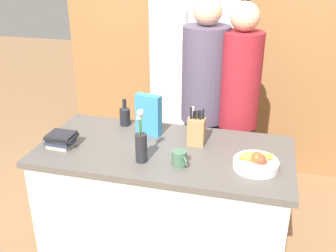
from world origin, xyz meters
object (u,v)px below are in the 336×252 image
at_px(coffee_mug, 179,158).
at_px(knife_block, 196,131).
at_px(book_stack, 61,140).
at_px(person_at_sink, 204,101).
at_px(flower_vase, 141,143).
at_px(cereal_box, 149,115).
at_px(refrigerator, 197,79).
at_px(bottle_oil, 192,124).
at_px(bottle_vinegar, 125,115).
at_px(person_in_blue, 238,105).
at_px(fruit_bowl, 256,162).

bearing_deg(coffee_mug, knife_block, 81.41).
relative_size(book_stack, person_at_sink, 0.11).
relative_size(knife_block, flower_vase, 0.76).
distance_m(coffee_mug, book_stack, 0.81).
relative_size(cereal_box, book_stack, 1.49).
bearing_deg(person_at_sink, knife_block, -104.33).
relative_size(refrigerator, person_at_sink, 1.12).
xyz_separation_m(coffee_mug, person_at_sink, (0.00, 0.86, 0.06)).
relative_size(coffee_mug, bottle_oil, 0.51).
xyz_separation_m(cereal_box, bottle_vinegar, (-0.22, 0.11, -0.07)).
xyz_separation_m(coffee_mug, book_stack, (-0.81, 0.04, 0.00)).
relative_size(cereal_box, coffee_mug, 2.69).
bearing_deg(refrigerator, coffee_mug, -83.65).
bearing_deg(cereal_box, person_at_sink, 57.55).
bearing_deg(book_stack, flower_vase, -5.71).
height_order(refrigerator, bottle_oil, refrigerator).
xyz_separation_m(coffee_mug, person_in_blue, (0.27, 0.83, 0.06)).
height_order(knife_block, cereal_box, cereal_box).
bearing_deg(cereal_box, book_stack, -146.90).
bearing_deg(book_stack, coffee_mug, -3.14).
xyz_separation_m(refrigerator, bottle_oil, (0.15, -1.00, -0.01)).
bearing_deg(bottle_vinegar, flower_vase, -59.78).
relative_size(knife_block, coffee_mug, 2.43).
relative_size(flower_vase, coffee_mug, 3.18).
bearing_deg(knife_block, bottle_oil, 112.26).
distance_m(book_stack, person_in_blue, 1.34).
bearing_deg(coffee_mug, cereal_box, 129.50).
bearing_deg(knife_block, coffee_mug, -98.59).
relative_size(refrigerator, fruit_bowl, 7.49).
bearing_deg(person_at_sink, flower_vase, -124.14).
bearing_deg(book_stack, fruit_bowl, 1.48).
distance_m(bottle_oil, person_at_sink, 0.43).
relative_size(flower_vase, bottle_vinegar, 1.72).
relative_size(refrigerator, person_in_blue, 1.14).
xyz_separation_m(refrigerator, bottle_vinegar, (-0.37, -0.95, -0.02)).
height_order(coffee_mug, bottle_vinegar, bottle_vinegar).
bearing_deg(fruit_bowl, flower_vase, -172.53).
xyz_separation_m(fruit_bowl, cereal_box, (-0.76, 0.30, 0.11)).
height_order(flower_vase, book_stack, flower_vase).
distance_m(bottle_oil, person_in_blue, 0.49).
distance_m(bottle_vinegar, person_in_blue, 0.87).
distance_m(refrigerator, flower_vase, 1.45).
distance_m(flower_vase, bottle_vinegar, 0.58).
height_order(book_stack, bottle_oil, bottle_oil).
relative_size(flower_vase, person_in_blue, 0.19).
height_order(knife_block, bottle_oil, knife_block).
xyz_separation_m(knife_block, bottle_oil, (-0.05, 0.13, -0.01)).
distance_m(refrigerator, fruit_bowl, 1.49).
xyz_separation_m(refrigerator, book_stack, (-0.65, -1.39, -0.05)).
height_order(flower_vase, person_at_sink, person_at_sink).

